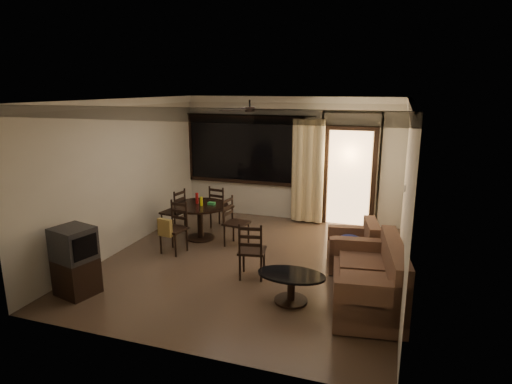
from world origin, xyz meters
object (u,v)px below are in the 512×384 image
(dining_table, at_px, (200,212))
(dining_chair_south, at_px, (173,237))
(side_chair, at_px, (252,261))
(sofa, at_px, (372,282))
(dining_chair_east, at_px, (236,231))
(armchair, at_px, (355,249))
(coffee_table, at_px, (291,283))
(dining_chair_west, at_px, (174,220))
(dining_chair_north, at_px, (221,215))
(tv_cabinet, at_px, (75,261))

(dining_table, xyz_separation_m, dining_chair_south, (-0.14, -0.85, -0.26))
(dining_table, distance_m, side_chair, 2.13)
(sofa, bearing_deg, dining_chair_east, 140.39)
(armchair, bearing_deg, dining_chair_south, 174.81)
(dining_chair_south, relative_size, armchair, 1.01)
(sofa, distance_m, coffee_table, 1.12)
(dining_chair_west, bearing_deg, side_chair, 65.40)
(dining_chair_west, xyz_separation_m, coffee_table, (3.06, -2.12, 0.00))
(dining_chair_west, bearing_deg, sofa, 74.86)
(dining_chair_east, relative_size, side_chair, 1.00)
(dining_table, height_order, side_chair, side_chair)
(dining_chair_west, distance_m, dining_chair_north, 1.03)
(dining_chair_west, height_order, sofa, dining_chair_west)
(dining_chair_east, xyz_separation_m, tv_cabinet, (-1.51, -2.62, 0.24))
(tv_cabinet, bearing_deg, coffee_table, 27.79)
(dining_table, bearing_deg, side_chair, -41.27)
(sofa, bearing_deg, tv_cabinet, -174.72)
(dining_chair_south, xyz_separation_m, coffee_table, (2.52, -1.14, -0.02))
(dining_chair_south, bearing_deg, dining_chair_west, 128.06)
(dining_chair_south, distance_m, side_chair, 1.81)
(dining_chair_west, xyz_separation_m, tv_cabinet, (-0.01, -2.89, 0.24))
(dining_chair_west, xyz_separation_m, dining_chair_south, (0.54, -0.98, 0.02))
(coffee_table, xyz_separation_m, side_chair, (-0.79, 0.59, -0.00))
(dining_chair_west, relative_size, dining_chair_north, 1.00)
(dining_table, height_order, sofa, sofa)
(armchair, xyz_separation_m, side_chair, (-1.53, -0.90, -0.05))
(dining_chair_south, bearing_deg, tv_cabinet, -96.63)
(armchair, bearing_deg, side_chair, -160.95)
(armchair, bearing_deg, dining_chair_north, 145.68)
(dining_chair_west, relative_size, sofa, 0.52)
(tv_cabinet, relative_size, coffee_table, 1.05)
(dining_chair_east, height_order, tv_cabinet, tv_cabinet)
(dining_chair_east, xyz_separation_m, coffee_table, (1.56, -1.85, 0.00))
(coffee_table, bearing_deg, armchair, 63.70)
(dining_chair_west, bearing_deg, dining_chair_south, 38.06)
(dining_chair_west, xyz_separation_m, armchair, (3.80, -0.62, 0.05))
(coffee_table, bearing_deg, dining_chair_north, 129.25)
(dining_chair_south, xyz_separation_m, sofa, (3.62, -0.91, 0.06))
(dining_chair_north, bearing_deg, dining_chair_east, 136.76)
(sofa, relative_size, armchair, 1.94)
(dining_table, xyz_separation_m, coffee_table, (2.38, -1.99, -0.28))
(dining_chair_east, bearing_deg, armchair, -89.29)
(dining_table, bearing_deg, armchair, -8.89)
(dining_table, relative_size, armchair, 1.21)
(dining_chair_south, height_order, dining_chair_north, same)
(sofa, bearing_deg, armchair, 97.32)
(dining_table, distance_m, armchair, 3.17)
(dining_chair_south, relative_size, tv_cabinet, 0.92)
(sofa, bearing_deg, dining_table, 145.00)
(dining_chair_south, bearing_deg, side_chair, -8.13)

